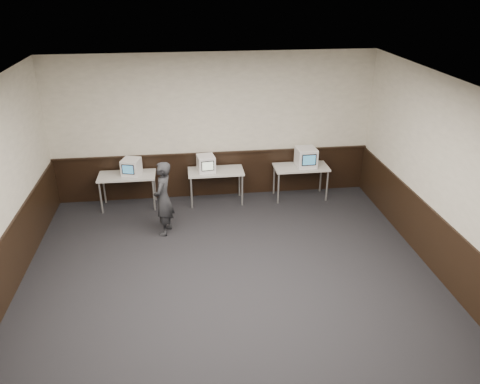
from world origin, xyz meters
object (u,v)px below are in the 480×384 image
(emac_left, at_px, (131,167))
(person, at_px, (163,199))
(desk_left, at_px, (127,178))
(desk_center, at_px, (216,174))
(desk_right, at_px, (301,169))
(emac_right, at_px, (306,157))
(emac_center, at_px, (206,164))

(emac_left, height_order, person, person)
(desk_left, xyz_separation_m, desk_center, (1.90, 0.00, 0.00))
(desk_right, bearing_deg, desk_left, 180.00)
(desk_right, relative_size, emac_right, 2.51)
(emac_left, bearing_deg, desk_right, 16.19)
(desk_left, height_order, emac_right, emac_right)
(emac_center, bearing_deg, desk_left, 171.48)
(emac_center, xyz_separation_m, emac_right, (2.21, 0.01, 0.03))
(emac_center, height_order, emac_right, emac_right)
(person, bearing_deg, desk_right, 127.93)
(emac_right, xyz_separation_m, person, (-3.10, -1.24, -0.22))
(desk_center, distance_m, desk_right, 1.90)
(desk_right, bearing_deg, person, -157.40)
(emac_left, bearing_deg, desk_left, -166.17)
(emac_right, relative_size, person, 0.32)
(desk_right, xyz_separation_m, person, (-3.00, -1.25, 0.06))
(emac_left, bearing_deg, emac_right, 16.09)
(emac_right, bearing_deg, emac_left, 177.78)
(desk_center, bearing_deg, desk_right, 0.00)
(desk_right, height_order, emac_right, emac_right)
(desk_center, bearing_deg, emac_right, -0.19)
(desk_left, bearing_deg, desk_right, 0.00)
(desk_right, relative_size, person, 0.81)
(desk_left, distance_m, emac_center, 1.71)
(emac_left, bearing_deg, desk_center, 16.27)
(desk_center, relative_size, emac_center, 2.80)
(desk_left, distance_m, emac_right, 3.91)
(desk_right, xyz_separation_m, emac_right, (0.10, -0.01, 0.29))
(desk_left, height_order, desk_center, same)
(person, bearing_deg, emac_right, 127.18)
(desk_left, relative_size, emac_center, 2.80)
(desk_right, distance_m, emac_right, 0.30)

